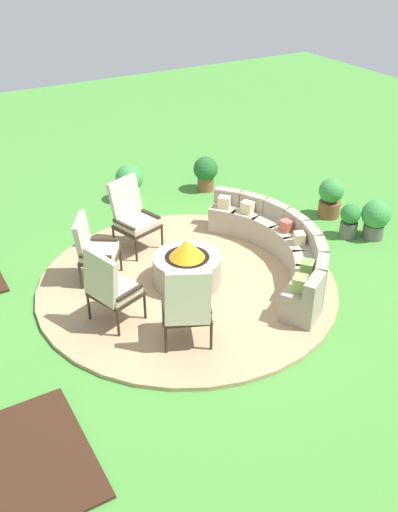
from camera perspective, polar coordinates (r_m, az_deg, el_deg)
ground_plane at (r=8.51m, az=-1.17°, el=-2.94°), size 24.00×24.00×0.00m
patio_circle at (r=8.49m, az=-1.17°, el=-2.77°), size 4.41×4.41×0.06m
mulch_bed_right at (r=6.36m, az=-16.66°, el=-19.02°), size 1.64×1.22×0.04m
fire_pit at (r=8.32m, az=-1.19°, el=-1.02°), size 1.00×1.00×0.72m
curved_stone_bench at (r=8.85m, az=8.09°, el=0.82°), size 3.27×1.41×0.68m
lounge_chair_front_left at (r=9.15m, az=-6.65°, el=4.10°), size 0.77×0.74×1.16m
lounge_chair_front_right at (r=8.39m, az=-10.49°, el=0.83°), size 0.75×0.76×1.04m
lounge_chair_back_left at (r=7.46m, az=-8.90°, el=-2.98°), size 0.74×0.71×1.12m
lounge_chair_back_right at (r=7.02m, az=-1.21°, el=-4.95°), size 0.78×0.78×1.14m
potted_plant_0 at (r=10.01m, az=17.19°, el=3.66°), size 0.48×0.48×0.68m
potted_plant_1 at (r=9.95m, az=14.79°, el=3.52°), size 0.34×0.34×0.60m
potted_plant_2 at (r=10.98m, az=-6.95°, el=7.39°), size 0.52×0.52×0.71m
potted_plant_3 at (r=11.32m, az=0.67°, el=8.40°), size 0.48×0.48×0.68m
potted_plant_4 at (r=10.55m, az=12.98°, el=5.78°), size 0.44×0.44×0.72m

